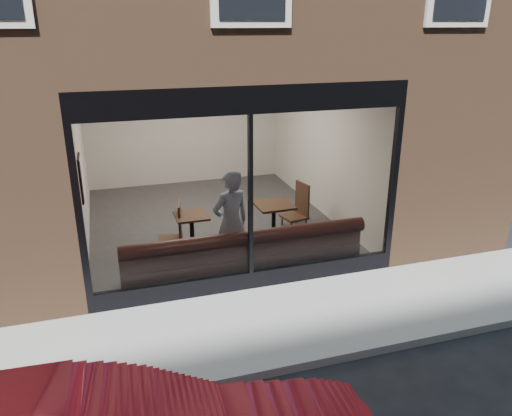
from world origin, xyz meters
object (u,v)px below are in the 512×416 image
object	(u,v)px
banquette	(244,265)
cafe_chair_right	(294,217)
cafe_table_right	(274,205)
person	(231,223)
cafe_table_left	(191,216)
cafe_chair_left	(171,240)

from	to	relation	value
banquette	cafe_chair_right	xyz separation A→B (m)	(1.59, 1.76, 0.01)
cafe_table_right	person	bearing A→B (deg)	-136.29
banquette	cafe_table_left	size ratio (longest dim) A/B	6.82
banquette	cafe_chair_right	size ratio (longest dim) A/B	8.58
cafe_chair_left	cafe_table_left	bearing A→B (deg)	163.93
cafe_table_right	cafe_chair_right	size ratio (longest dim) A/B	1.48
banquette	cafe_chair_left	size ratio (longest dim) A/B	8.68
person	cafe_chair_right	bearing A→B (deg)	-154.90
banquette	person	size ratio (longest dim) A/B	2.18
banquette	cafe_chair_right	world-z (taller)	banquette
person	cafe_chair_right	size ratio (longest dim) A/B	3.93
person	cafe_table_right	world-z (taller)	person
cafe_chair_left	cafe_chair_right	world-z (taller)	same
cafe_table_left	cafe_chair_left	distance (m)	0.65
cafe_table_left	cafe_table_right	world-z (taller)	cafe_table_right
cafe_table_left	cafe_chair_right	distance (m)	2.37
person	cafe_table_left	world-z (taller)	person
person	cafe_chair_left	bearing A→B (deg)	-70.22
cafe_table_right	banquette	bearing A→B (deg)	-127.38
banquette	cafe_table_right	distance (m)	1.67
cafe_table_right	cafe_chair_right	bearing A→B (deg)	38.54
cafe_table_right	cafe_chair_right	distance (m)	0.94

